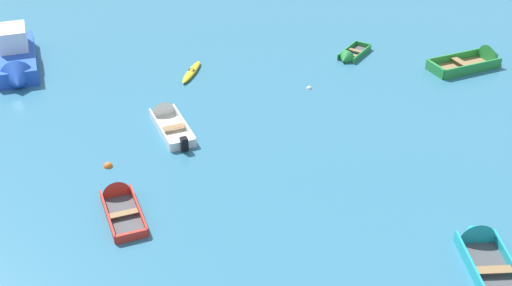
# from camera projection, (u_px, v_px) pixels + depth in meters

# --- Properties ---
(rowboat_green_near_left) EXTENTS (4.83, 2.35, 1.54)m
(rowboat_green_near_left) POSITION_uv_depth(u_px,v_px,m) (480.00, 60.00, 38.10)
(rowboat_green_near_left) COLOR #99754C
(rowboat_green_near_left) RESTS_ON ground_plane
(rowboat_red_distant_center) EXTENTS (1.67, 3.76, 1.18)m
(rowboat_red_distant_center) POSITION_uv_depth(u_px,v_px,m) (118.00, 199.00, 26.78)
(rowboat_red_distant_center) COLOR #4C4C51
(rowboat_red_distant_center) RESTS_ON ground_plane
(rowboat_turquoise_outer_right) EXTENTS (2.24, 4.44, 1.38)m
(rowboat_turquoise_outer_right) POSITION_uv_depth(u_px,v_px,m) (481.00, 248.00, 24.12)
(rowboat_turquoise_outer_right) COLOR #4C4C51
(rowboat_turquoise_outer_right) RESTS_ON ground_plane
(kayak_yellow_far_left) EXTENTS (1.78, 2.80, 0.28)m
(kayak_yellow_far_left) POSITION_uv_depth(u_px,v_px,m) (192.00, 72.00, 37.07)
(kayak_yellow_far_left) COLOR yellow
(kayak_yellow_far_left) RESTS_ON ground_plane
(motor_launch_blue_cluster_inner) EXTENTS (2.58, 6.89, 2.54)m
(motor_launch_blue_cluster_inner) POSITION_uv_depth(u_px,v_px,m) (16.00, 58.00, 37.30)
(motor_launch_blue_cluster_inner) COLOR blue
(motor_launch_blue_cluster_inner) RESTS_ON ground_plane
(rowboat_white_far_right) EXTENTS (1.80, 4.51, 1.17)m
(rowboat_white_far_right) POSITION_uv_depth(u_px,v_px,m) (167.00, 118.00, 32.43)
(rowboat_white_far_right) COLOR beige
(rowboat_white_far_right) RESTS_ON ground_plane
(rowboat_green_center) EXTENTS (2.78, 2.68, 0.96)m
(rowboat_green_center) POSITION_uv_depth(u_px,v_px,m) (349.00, 57.00, 38.80)
(rowboat_green_center) COLOR #4C4C51
(rowboat_green_center) RESTS_ON ground_plane
(mooring_buoy_central) EXTENTS (0.28, 0.28, 0.28)m
(mooring_buoy_central) POSITION_uv_depth(u_px,v_px,m) (309.00, 89.00, 35.60)
(mooring_buoy_central) COLOR silver
(mooring_buoy_central) RESTS_ON ground_plane
(mooring_buoy_far_field) EXTENTS (0.40, 0.40, 0.40)m
(mooring_buoy_far_field) POSITION_uv_depth(u_px,v_px,m) (108.00, 167.00, 29.10)
(mooring_buoy_far_field) COLOR orange
(mooring_buoy_far_field) RESTS_ON ground_plane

